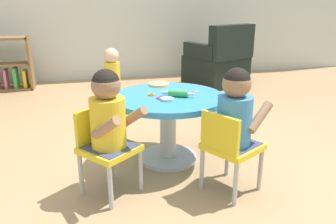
{
  "coord_description": "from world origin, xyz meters",
  "views": [
    {
      "loc": [
        -0.55,
        -2.26,
        1.16
      ],
      "look_at": [
        0.0,
        0.0,
        0.38
      ],
      "focal_mm": 35.92,
      "sensor_mm": 36.0,
      "label": 1
    }
  ],
  "objects_px": {
    "child_chair_left": "(106,146)",
    "seated_child_right": "(235,110)",
    "rolling_pin": "(178,93)",
    "craft_scissors": "(188,93)",
    "seated_child_left": "(108,113)",
    "toddler_standing": "(112,77)",
    "armchair_dark": "(218,63)",
    "child_chair_right": "(229,147)",
    "craft_table": "(168,113)"
  },
  "relations": [
    {
      "from": "craft_table",
      "to": "armchair_dark",
      "type": "height_order",
      "value": "armchair_dark"
    },
    {
      "from": "craft_scissors",
      "to": "child_chair_right",
      "type": "bearing_deg",
      "value": -80.03
    },
    {
      "from": "craft_table",
      "to": "craft_scissors",
      "type": "bearing_deg",
      "value": 10.04
    },
    {
      "from": "armchair_dark",
      "to": "toddler_standing",
      "type": "distance_m",
      "value": 1.73
    },
    {
      "from": "rolling_pin",
      "to": "craft_scissors",
      "type": "distance_m",
      "value": 0.13
    },
    {
      "from": "rolling_pin",
      "to": "craft_scissors",
      "type": "xyz_separation_m",
      "value": [
        0.1,
        0.08,
        -0.02
      ]
    },
    {
      "from": "child_chair_left",
      "to": "craft_scissors",
      "type": "distance_m",
      "value": 0.76
    },
    {
      "from": "craft_table",
      "to": "child_chair_left",
      "type": "distance_m",
      "value": 0.59
    },
    {
      "from": "seated_child_left",
      "to": "armchair_dark",
      "type": "height_order",
      "value": "armchair_dark"
    },
    {
      "from": "craft_table",
      "to": "child_chair_right",
      "type": "relative_size",
      "value": 1.52
    },
    {
      "from": "seated_child_left",
      "to": "craft_scissors",
      "type": "height_order",
      "value": "seated_child_left"
    },
    {
      "from": "child_chair_left",
      "to": "seated_child_right",
      "type": "bearing_deg",
      "value": -12.11
    },
    {
      "from": "seated_child_left",
      "to": "craft_table",
      "type": "bearing_deg",
      "value": 39.75
    },
    {
      "from": "seated_child_left",
      "to": "toddler_standing",
      "type": "xyz_separation_m",
      "value": [
        0.16,
        1.75,
        -0.17
      ]
    },
    {
      "from": "seated_child_left",
      "to": "rolling_pin",
      "type": "relative_size",
      "value": 2.4
    },
    {
      "from": "child_chair_right",
      "to": "armchair_dark",
      "type": "height_order",
      "value": "armchair_dark"
    },
    {
      "from": "seated_child_left",
      "to": "child_chair_left",
      "type": "bearing_deg",
      "value": 129.25
    },
    {
      "from": "craft_table",
      "to": "armchair_dark",
      "type": "xyz_separation_m",
      "value": [
        1.25,
        2.15,
        -0.06
      ]
    },
    {
      "from": "craft_table",
      "to": "rolling_pin",
      "type": "bearing_deg",
      "value": -38.79
    },
    {
      "from": "child_chair_left",
      "to": "seated_child_right",
      "type": "xyz_separation_m",
      "value": [
        0.77,
        -0.16,
        0.23
      ]
    },
    {
      "from": "child_chair_right",
      "to": "craft_scissors",
      "type": "xyz_separation_m",
      "value": [
        -0.1,
        0.56,
        0.2
      ]
    },
    {
      "from": "craft_table",
      "to": "seated_child_left",
      "type": "xyz_separation_m",
      "value": [
        -0.45,
        -0.38,
        0.16
      ]
    },
    {
      "from": "child_chair_left",
      "to": "craft_scissors",
      "type": "relative_size",
      "value": 3.94
    },
    {
      "from": "armchair_dark",
      "to": "rolling_pin",
      "type": "height_order",
      "value": "armchair_dark"
    },
    {
      "from": "toddler_standing",
      "to": "child_chair_right",
      "type": "bearing_deg",
      "value": -73.95
    },
    {
      "from": "child_chair_left",
      "to": "seated_child_left",
      "type": "bearing_deg",
      "value": -50.75
    },
    {
      "from": "seated_child_left",
      "to": "rolling_pin",
      "type": "bearing_deg",
      "value": 32.19
    },
    {
      "from": "seated_child_left",
      "to": "toddler_standing",
      "type": "distance_m",
      "value": 1.77
    },
    {
      "from": "child_chair_left",
      "to": "armchair_dark",
      "type": "distance_m",
      "value": 3.04
    },
    {
      "from": "child_chair_right",
      "to": "seated_child_right",
      "type": "height_order",
      "value": "seated_child_right"
    },
    {
      "from": "seated_child_right",
      "to": "rolling_pin",
      "type": "distance_m",
      "value": 0.51
    },
    {
      "from": "seated_child_left",
      "to": "seated_child_right",
      "type": "relative_size",
      "value": 1.0
    },
    {
      "from": "rolling_pin",
      "to": "craft_table",
      "type": "bearing_deg",
      "value": 141.21
    },
    {
      "from": "child_chair_left",
      "to": "child_chair_right",
      "type": "distance_m",
      "value": 0.76
    },
    {
      "from": "child_chair_right",
      "to": "rolling_pin",
      "type": "bearing_deg",
      "value": 112.03
    },
    {
      "from": "child_chair_right",
      "to": "craft_scissors",
      "type": "height_order",
      "value": "child_chair_right"
    },
    {
      "from": "toddler_standing",
      "to": "rolling_pin",
      "type": "xyz_separation_m",
      "value": [
        0.36,
        -1.43,
        0.17
      ]
    },
    {
      "from": "toddler_standing",
      "to": "craft_table",
      "type": "bearing_deg",
      "value": -78.05
    },
    {
      "from": "rolling_pin",
      "to": "child_chair_right",
      "type": "bearing_deg",
      "value": -67.97
    },
    {
      "from": "child_chair_left",
      "to": "seated_child_right",
      "type": "distance_m",
      "value": 0.82
    },
    {
      "from": "armchair_dark",
      "to": "rolling_pin",
      "type": "relative_size",
      "value": 4.37
    },
    {
      "from": "craft_table",
      "to": "seated_child_left",
      "type": "bearing_deg",
      "value": -140.25
    },
    {
      "from": "craft_table",
      "to": "toddler_standing",
      "type": "xyz_separation_m",
      "value": [
        -0.29,
        1.38,
        -0.01
      ]
    },
    {
      "from": "child_chair_left",
      "to": "seated_child_left",
      "type": "height_order",
      "value": "seated_child_left"
    },
    {
      "from": "seated_child_right",
      "to": "rolling_pin",
      "type": "xyz_separation_m",
      "value": [
        -0.23,
        0.46,
        -0.0
      ]
    },
    {
      "from": "child_chair_right",
      "to": "armchair_dark",
      "type": "relative_size",
      "value": 0.58
    },
    {
      "from": "craft_table",
      "to": "child_chair_left",
      "type": "relative_size",
      "value": 1.52
    },
    {
      "from": "toddler_standing",
      "to": "child_chair_left",
      "type": "bearing_deg",
      "value": -96.12
    },
    {
      "from": "child_chair_right",
      "to": "armchair_dark",
      "type": "xyz_separation_m",
      "value": [
        1.0,
        2.68,
        0.0
      ]
    },
    {
      "from": "child_chair_left",
      "to": "craft_scissors",
      "type": "xyz_separation_m",
      "value": [
        0.64,
        0.37,
        0.2
      ]
    }
  ]
}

